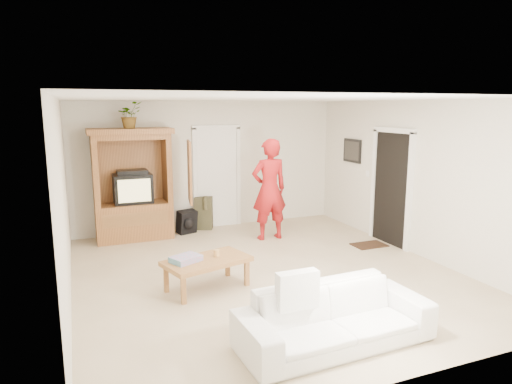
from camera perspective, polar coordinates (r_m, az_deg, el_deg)
floor at (r=7.03m, az=1.29°, el=-10.15°), size 6.00×6.00×0.00m
ceiling at (r=6.57m, az=1.39°, el=11.56°), size 6.00×6.00×0.00m
wall_back at (r=9.48m, az=-5.85°, el=3.35°), size 5.50×0.00×5.50m
wall_front at (r=4.17m, az=17.95°, el=-6.55°), size 5.50×0.00×5.50m
wall_left at (r=6.15m, az=-22.91°, el=-1.41°), size 0.00×6.00×6.00m
wall_right at (r=8.15m, az=19.40°, el=1.61°), size 0.00×6.00×6.00m
armoire at (r=8.90m, az=-14.98°, el=0.02°), size 1.82×1.14×2.10m
door_back at (r=9.53m, az=-4.90°, el=1.71°), size 0.85×0.05×2.04m
doorway_right at (r=8.63m, az=16.55°, el=0.37°), size 0.05×0.90×2.04m
framed_picture at (r=9.60m, az=11.94°, el=5.08°), size 0.03×0.60×0.48m
doormat at (r=8.61m, az=13.96°, el=-6.44°), size 0.60×0.40×0.02m
plant at (r=8.72m, az=-15.57°, el=9.26°), size 0.57×0.56×0.48m
man at (r=8.58m, az=1.67°, el=0.33°), size 0.70×0.47×1.92m
sofa at (r=5.06m, az=9.83°, el=-15.15°), size 2.12×0.90×0.61m
coffee_table at (r=6.39m, az=-6.15°, el=-8.80°), size 1.28×0.92×0.43m
towel at (r=6.29m, az=-8.78°, el=-8.26°), size 0.46×0.42×0.08m
candle at (r=6.44m, az=-4.94°, el=-7.61°), size 0.08×0.08×0.10m
backpack_black at (r=9.19m, az=-8.65°, el=-3.76°), size 0.42×0.32×0.45m
backpack_olive at (r=9.46m, az=-6.57°, el=-2.63°), size 0.43×0.38×0.67m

